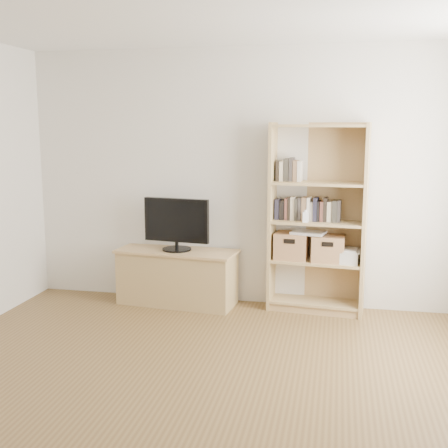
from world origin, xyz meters
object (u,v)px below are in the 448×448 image
(basket_left, at_px, (292,246))
(laptop, at_px, (308,233))
(tv_stand, at_px, (177,278))
(basket_right, at_px, (328,248))
(baby_monitor, at_px, (305,217))
(bookshelf, at_px, (318,219))
(television, at_px, (176,224))

(basket_left, relative_size, laptop, 1.01)
(tv_stand, distance_m, basket_right, 1.57)
(baby_monitor, height_order, basket_right, baby_monitor)
(bookshelf, distance_m, baby_monitor, 0.15)
(tv_stand, distance_m, basket_left, 1.23)
(television, relative_size, basket_left, 2.16)
(bookshelf, xyz_separation_m, baby_monitor, (-0.11, -0.09, 0.03))
(bookshelf, bearing_deg, television, -172.18)
(television, height_order, basket_right, television)
(bookshelf, distance_m, laptop, 0.16)
(basket_right, bearing_deg, tv_stand, -175.46)
(tv_stand, bearing_deg, baby_monitor, 4.42)
(television, distance_m, basket_right, 1.54)
(basket_left, distance_m, basket_right, 0.36)
(basket_right, bearing_deg, baby_monitor, -158.16)
(bookshelf, distance_m, basket_right, 0.31)
(tv_stand, height_order, laptop, laptop)
(bookshelf, bearing_deg, basket_right, -2.60)
(baby_monitor, height_order, laptop, baby_monitor)
(television, xyz_separation_m, basket_left, (1.17, 0.08, -0.19))
(bookshelf, xyz_separation_m, basket_right, (0.11, -0.02, -0.29))
(baby_monitor, height_order, basket_left, baby_monitor)
(basket_left, bearing_deg, laptop, -3.27)
(basket_left, bearing_deg, baby_monitor, -34.40)
(tv_stand, distance_m, bookshelf, 1.56)
(basket_left, relative_size, basket_right, 1.03)
(tv_stand, height_order, basket_right, basket_right)
(bookshelf, bearing_deg, basket_left, -178.81)
(baby_monitor, relative_size, basket_left, 0.31)
(television, xyz_separation_m, laptop, (1.33, 0.05, -0.05))
(tv_stand, bearing_deg, bookshelf, 8.31)
(baby_monitor, distance_m, basket_left, 0.36)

